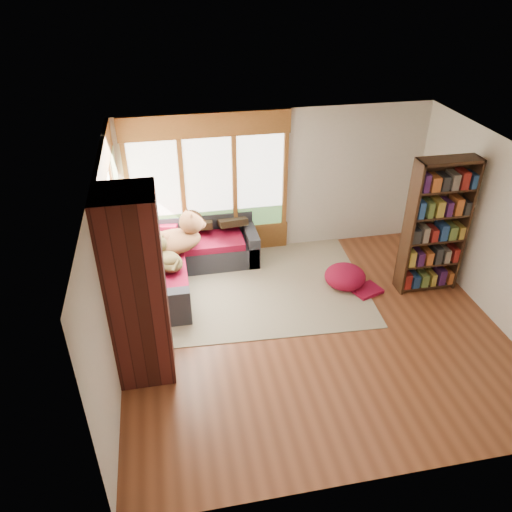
{
  "coord_description": "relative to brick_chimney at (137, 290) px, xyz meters",
  "views": [
    {
      "loc": [
        -1.92,
        -5.46,
        4.83
      ],
      "look_at": [
        -0.72,
        0.69,
        0.95
      ],
      "focal_mm": 35.0,
      "sensor_mm": 36.0,
      "label": 1
    }
  ],
  "objects": [
    {
      "name": "windows_left",
      "position": [
        -0.32,
        1.55,
        0.05
      ],
      "size": [
        0.1,
        2.62,
        1.9
      ],
      "color": "brown",
      "rests_on": "wall_left"
    },
    {
      "name": "brick_chimney",
      "position": [
        0.0,
        0.0,
        0.0
      ],
      "size": [
        0.7,
        0.7,
        2.6
      ],
      "primitive_type": "cube",
      "color": "#471914",
      "rests_on": "ground"
    },
    {
      "name": "bookshelf",
      "position": [
        4.54,
        1.06,
        -0.18
      ],
      "size": [
        0.96,
        0.32,
        2.25
      ],
      "color": "#382012",
      "rests_on": "ground"
    },
    {
      "name": "pouf",
      "position": [
        3.24,
        1.33,
        -1.1
      ],
      "size": [
        0.87,
        0.87,
        0.37
      ],
      "primitive_type": "ellipsoid",
      "rotation": [
        0.0,
        0.0,
        0.34
      ],
      "color": "maroon",
      "rests_on": "area_rug"
    },
    {
      "name": "dog_brindle",
      "position": [
        0.35,
        1.7,
        -0.57
      ],
      "size": [
        0.68,
        0.79,
        0.39
      ],
      "rotation": [
        0.0,
        0.0,
        2.01
      ],
      "color": "#3B301E",
      "rests_on": "sectional_sofa"
    },
    {
      "name": "wall_front",
      "position": [
        2.4,
        -2.15,
        0.0
      ],
      "size": [
        5.5,
        0.04,
        2.6
      ],
      "primitive_type": "cube",
      "color": "silver",
      "rests_on": "ground"
    },
    {
      "name": "throw_pillows",
      "position": [
        0.48,
        2.2,
        -0.51
      ],
      "size": [
        1.98,
        1.68,
        0.45
      ],
      "color": "black",
      "rests_on": "sectional_sofa"
    },
    {
      "name": "ceiling",
      "position": [
        2.4,
        0.35,
        1.3
      ],
      "size": [
        5.5,
        5.5,
        0.0
      ],
      "primitive_type": "plane",
      "color": "white"
    },
    {
      "name": "windows_back",
      "position": [
        1.2,
        2.82,
        0.05
      ],
      "size": [
        2.82,
        0.1,
        1.9
      ],
      "color": "brown",
      "rests_on": "wall_back"
    },
    {
      "name": "roller_blind",
      "position": [
        -0.29,
        2.38,
        0.45
      ],
      "size": [
        0.03,
        0.72,
        0.9
      ],
      "primitive_type": "cube",
      "color": "gray",
      "rests_on": "wall_left"
    },
    {
      "name": "area_rug",
      "position": [
        1.76,
        1.64,
        -1.29
      ],
      "size": [
        3.78,
        2.96,
        0.01
      ],
      "primitive_type": "cube",
      "rotation": [
        0.0,
        0.0,
        -0.05
      ],
      "color": "beige",
      "rests_on": "ground"
    },
    {
      "name": "wall_right",
      "position": [
        5.15,
        0.35,
        0.0
      ],
      "size": [
        0.04,
        5.0,
        2.6
      ],
      "primitive_type": "cube",
      "color": "silver",
      "rests_on": "ground"
    },
    {
      "name": "floor",
      "position": [
        2.4,
        0.35,
        -1.3
      ],
      "size": [
        5.5,
        5.5,
        0.0
      ],
      "primitive_type": "plane",
      "color": "brown",
      "rests_on": "ground"
    },
    {
      "name": "dog_tan",
      "position": [
        0.56,
        2.16,
        -0.47
      ],
      "size": [
        1.16,
        0.9,
        0.57
      ],
      "rotation": [
        0.0,
        0.0,
        0.29
      ],
      "color": "brown",
      "rests_on": "sectional_sofa"
    },
    {
      "name": "sectional_sofa",
      "position": [
        0.45,
        2.05,
        -1.0
      ],
      "size": [
        2.2,
        2.2,
        0.8
      ],
      "rotation": [
        0.0,
        0.0,
        -0.04
      ],
      "color": "#24252D",
      "rests_on": "ground"
    },
    {
      "name": "wall_back",
      "position": [
        2.4,
        2.85,
        0.0
      ],
      "size": [
        5.5,
        0.04,
        2.6
      ],
      "primitive_type": "cube",
      "color": "silver",
      "rests_on": "ground"
    },
    {
      "name": "wall_left",
      "position": [
        -0.35,
        0.35,
        0.0
      ],
      "size": [
        0.04,
        5.0,
        2.6
      ],
      "primitive_type": "cube",
      "color": "silver",
      "rests_on": "ground"
    }
  ]
}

